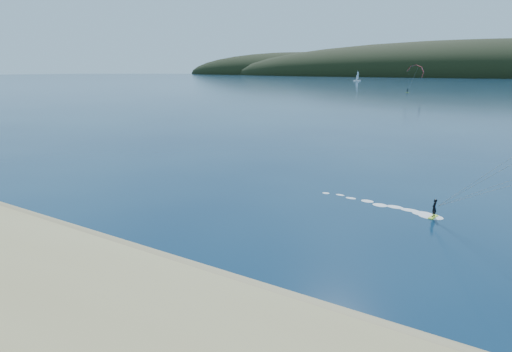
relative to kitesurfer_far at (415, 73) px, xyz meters
The scene contains 5 objects.
ground 209.74m from the kitesurfer_far, 83.17° to the right, with size 1800.00×1800.00×0.00m, color #08203D.
wet_sand 205.27m from the kitesurfer_far, 83.02° to the right, with size 220.00×2.50×0.10m.
headland 537.95m from the kitesurfer_far, 87.28° to the left, with size 1200.00×310.00×140.00m.
kitesurfer_far is the anchor object (origin of this frame).
sailboat 207.57m from the kitesurfer_far, 115.88° to the left, with size 7.48×4.72×10.41m.
Camera 1 is at (18.26, -12.47, 11.90)m, focal length 28.86 mm.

